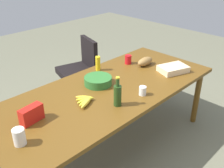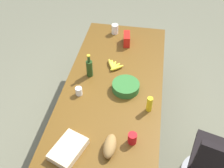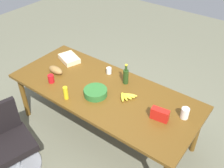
{
  "view_description": "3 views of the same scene",
  "coord_description": "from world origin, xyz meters",
  "px_view_note": "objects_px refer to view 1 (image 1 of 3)",
  "views": [
    {
      "loc": [
        1.64,
        1.69,
        2.05
      ],
      "look_at": [
        -0.05,
        0.02,
        0.81
      ],
      "focal_mm": 42.17,
      "sensor_mm": 36.0,
      "label": 1
    },
    {
      "loc": [
        -1.92,
        -0.33,
        2.73
      ],
      "look_at": [
        -0.05,
        0.0,
        0.86
      ],
      "focal_mm": 41.02,
      "sensor_mm": 36.0,
      "label": 2
    },
    {
      "loc": [
        1.64,
        -1.99,
        2.81
      ],
      "look_at": [
        0.08,
        0.08,
        0.84
      ],
      "focal_mm": 41.38,
      "sensor_mm": 36.0,
      "label": 3
    }
  ],
  "objects_px": {
    "mayo_jar": "(19,137)",
    "mustard_bottle": "(98,63)",
    "salad_bowl": "(98,81)",
    "red_solo_cup": "(128,59)",
    "paper_cup": "(143,91)",
    "chip_bag_red": "(31,114)",
    "banana_bunch": "(85,100)",
    "office_chair": "(80,76)",
    "bread_loaf": "(145,61)",
    "wine_bottle": "(118,95)",
    "sheet_cake": "(173,69)",
    "conference_table": "(107,94)"
  },
  "relations": [
    {
      "from": "conference_table",
      "to": "salad_bowl",
      "type": "height_order",
      "value": "salad_bowl"
    },
    {
      "from": "banana_bunch",
      "to": "mayo_jar",
      "type": "bearing_deg",
      "value": 8.23
    },
    {
      "from": "banana_bunch",
      "to": "wine_bottle",
      "type": "relative_size",
      "value": 0.75
    },
    {
      "from": "chip_bag_red",
      "to": "mustard_bottle",
      "type": "xyz_separation_m",
      "value": [
        -1.08,
        -0.37,
        0.02
      ]
    },
    {
      "from": "paper_cup",
      "to": "salad_bowl",
      "type": "relative_size",
      "value": 0.31
    },
    {
      "from": "office_chair",
      "to": "chip_bag_red",
      "type": "xyz_separation_m",
      "value": [
        1.35,
        1.08,
        0.48
      ]
    },
    {
      "from": "conference_table",
      "to": "chip_bag_red",
      "type": "bearing_deg",
      "value": -2.7
    },
    {
      "from": "chip_bag_red",
      "to": "bread_loaf",
      "type": "height_order",
      "value": "chip_bag_red"
    },
    {
      "from": "mayo_jar",
      "to": "mustard_bottle",
      "type": "xyz_separation_m",
      "value": [
        -1.29,
        -0.55,
        0.02
      ]
    },
    {
      "from": "sheet_cake",
      "to": "mustard_bottle",
      "type": "bearing_deg",
      "value": -47.97
    },
    {
      "from": "mayo_jar",
      "to": "paper_cup",
      "type": "bearing_deg",
      "value": 171.34
    },
    {
      "from": "paper_cup",
      "to": "mayo_jar",
      "type": "height_order",
      "value": "mayo_jar"
    },
    {
      "from": "salad_bowl",
      "to": "mayo_jar",
      "type": "relative_size",
      "value": 2.21
    },
    {
      "from": "salad_bowl",
      "to": "red_solo_cup",
      "type": "distance_m",
      "value": 0.65
    },
    {
      "from": "conference_table",
      "to": "paper_cup",
      "type": "height_order",
      "value": "paper_cup"
    },
    {
      "from": "mayo_jar",
      "to": "sheet_cake",
      "type": "xyz_separation_m",
      "value": [
        -1.87,
        0.09,
        -0.03
      ]
    },
    {
      "from": "office_chair",
      "to": "paper_cup",
      "type": "height_order",
      "value": "office_chair"
    },
    {
      "from": "mayo_jar",
      "to": "wine_bottle",
      "type": "bearing_deg",
      "value": 171.14
    },
    {
      "from": "paper_cup",
      "to": "chip_bag_red",
      "type": "bearing_deg",
      "value": -20.6
    },
    {
      "from": "red_solo_cup",
      "to": "mayo_jar",
      "type": "bearing_deg",
      "value": 14.47
    },
    {
      "from": "mayo_jar",
      "to": "red_solo_cup",
      "type": "bearing_deg",
      "value": -165.53
    },
    {
      "from": "chip_bag_red",
      "to": "bread_loaf",
      "type": "bearing_deg",
      "value": -177.71
    },
    {
      "from": "office_chair",
      "to": "sheet_cake",
      "type": "height_order",
      "value": "office_chair"
    },
    {
      "from": "wine_bottle",
      "to": "chip_bag_red",
      "type": "bearing_deg",
      "value": -25.76
    },
    {
      "from": "salad_bowl",
      "to": "wine_bottle",
      "type": "height_order",
      "value": "wine_bottle"
    },
    {
      "from": "salad_bowl",
      "to": "red_solo_cup",
      "type": "xyz_separation_m",
      "value": [
        -0.64,
        -0.14,
        0.01
      ]
    },
    {
      "from": "chip_bag_red",
      "to": "red_solo_cup",
      "type": "distance_m",
      "value": 1.49
    },
    {
      "from": "paper_cup",
      "to": "banana_bunch",
      "type": "distance_m",
      "value": 0.57
    },
    {
      "from": "conference_table",
      "to": "sheet_cake",
      "type": "xyz_separation_m",
      "value": [
        -0.84,
        0.24,
        0.1
      ]
    },
    {
      "from": "conference_table",
      "to": "red_solo_cup",
      "type": "xyz_separation_m",
      "value": [
        -0.65,
        -0.28,
        0.12
      ]
    },
    {
      "from": "paper_cup",
      "to": "mustard_bottle",
      "type": "height_order",
      "value": "mustard_bottle"
    },
    {
      "from": "salad_bowl",
      "to": "banana_bunch",
      "type": "relative_size",
      "value": 1.36
    },
    {
      "from": "chip_bag_red",
      "to": "mustard_bottle",
      "type": "bearing_deg",
      "value": -161.28
    },
    {
      "from": "chip_bag_red",
      "to": "mayo_jar",
      "type": "xyz_separation_m",
      "value": [
        0.21,
        0.19,
        -0.0
      ]
    },
    {
      "from": "red_solo_cup",
      "to": "bread_loaf",
      "type": "bearing_deg",
      "value": 120.45
    },
    {
      "from": "chip_bag_red",
      "to": "mustard_bottle",
      "type": "relative_size",
      "value": 1.17
    },
    {
      "from": "bread_loaf",
      "to": "red_solo_cup",
      "type": "relative_size",
      "value": 2.18
    },
    {
      "from": "conference_table",
      "to": "red_solo_cup",
      "type": "distance_m",
      "value": 0.72
    },
    {
      "from": "paper_cup",
      "to": "sheet_cake",
      "type": "distance_m",
      "value": 0.68
    },
    {
      "from": "salad_bowl",
      "to": "wine_bottle",
      "type": "distance_m",
      "value": 0.46
    },
    {
      "from": "bread_loaf",
      "to": "banana_bunch",
      "type": "xyz_separation_m",
      "value": [
        1.08,
        0.15,
        -0.03
      ]
    },
    {
      "from": "office_chair",
      "to": "sheet_cake",
      "type": "bearing_deg",
      "value": 103.01
    },
    {
      "from": "chip_bag_red",
      "to": "bread_loaf",
      "type": "relative_size",
      "value": 0.83
    },
    {
      "from": "salad_bowl",
      "to": "paper_cup",
      "type": "bearing_deg",
      "value": 108.06
    },
    {
      "from": "office_chair",
      "to": "salad_bowl",
      "type": "xyz_separation_m",
      "value": [
        0.51,
        0.98,
        0.45
      ]
    },
    {
      "from": "conference_table",
      "to": "banana_bunch",
      "type": "height_order",
      "value": "banana_bunch"
    },
    {
      "from": "mayo_jar",
      "to": "banana_bunch",
      "type": "bearing_deg",
      "value": -171.77
    },
    {
      "from": "conference_table",
      "to": "office_chair",
      "type": "distance_m",
      "value": 1.28
    },
    {
      "from": "office_chair",
      "to": "sheet_cake",
      "type": "xyz_separation_m",
      "value": [
        -0.31,
        1.36,
        0.45
      ]
    },
    {
      "from": "wine_bottle",
      "to": "salad_bowl",
      "type": "bearing_deg",
      "value": -109.89
    }
  ]
}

